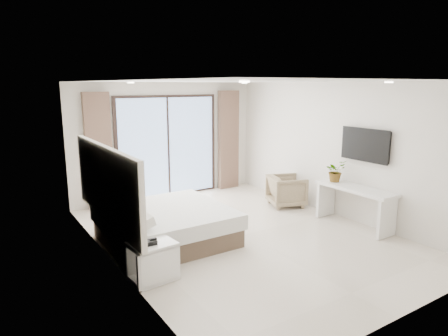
{
  "coord_description": "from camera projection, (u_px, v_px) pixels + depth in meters",
  "views": [
    {
      "loc": [
        -3.95,
        -5.49,
        2.65
      ],
      "look_at": [
        -0.14,
        0.4,
        1.18
      ],
      "focal_mm": 32.0,
      "sensor_mm": 36.0,
      "label": 1
    }
  ],
  "objects": [
    {
      "name": "ground",
      "position": [
        243.0,
        235.0,
        7.15
      ],
      "size": [
        6.2,
        6.2,
        0.0
      ],
      "primitive_type": "plane",
      "color": "beige",
      "rests_on": "ground"
    },
    {
      "name": "plant",
      "position": [
        335.0,
        173.0,
        7.84
      ],
      "size": [
        0.41,
        0.45,
        0.33
      ],
      "primitive_type": "imported",
      "rotation": [
        0.0,
        0.0,
        -0.07
      ],
      "color": "#33662D",
      "rests_on": "console_desk"
    },
    {
      "name": "nightstand",
      "position": [
        153.0,
        261.0,
        5.48
      ],
      "size": [
        0.63,
        0.53,
        0.53
      ],
      "rotation": [
        0.0,
        0.0,
        0.09
      ],
      "color": "white",
      "rests_on": "ground"
    },
    {
      "name": "phone",
      "position": [
        150.0,
        242.0,
        5.35
      ],
      "size": [
        0.19,
        0.15,
        0.06
      ],
      "primitive_type": "cube",
      "rotation": [
        0.0,
        0.0,
        -0.08
      ],
      "color": "black",
      "rests_on": "nightstand"
    },
    {
      "name": "room_shell",
      "position": [
        210.0,
        143.0,
        7.37
      ],
      "size": [
        4.62,
        6.22,
        2.72
      ],
      "color": "silver",
      "rests_on": "ground"
    },
    {
      "name": "armchair",
      "position": [
        287.0,
        189.0,
        8.82
      ],
      "size": [
        0.89,
        0.91,
        0.75
      ],
      "primitive_type": "imported",
      "rotation": [
        0.0,
        0.0,
        1.23
      ],
      "color": "#998264",
      "rests_on": "ground"
    },
    {
      "name": "bed",
      "position": [
        165.0,
        225.0,
        6.8
      ],
      "size": [
        2.04,
        1.94,
        0.71
      ],
      "color": "brown",
      "rests_on": "ground"
    },
    {
      "name": "console_desk",
      "position": [
        355.0,
        198.0,
        7.5
      ],
      "size": [
        0.49,
        1.58,
        0.77
      ],
      "color": "white",
      "rests_on": "ground"
    }
  ]
}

